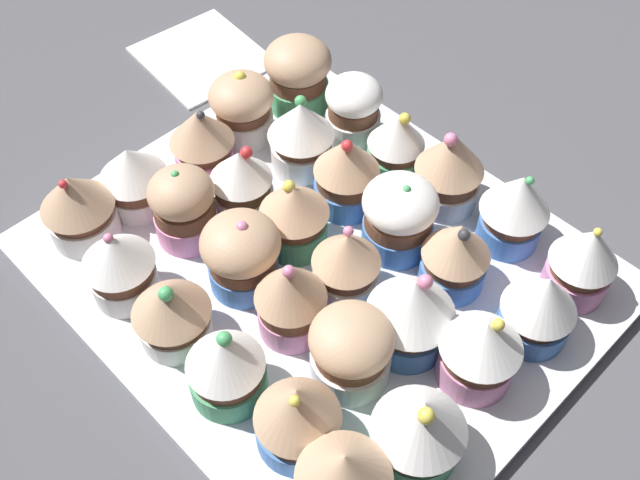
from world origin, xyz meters
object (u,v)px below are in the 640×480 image
(cupcake_1, at_px, (515,208))
(napkin, at_px, (202,55))
(cupcake_16, at_px, (241,182))
(cupcake_28, at_px, (119,266))
(cupcake_18, at_px, (419,427))
(cupcake_0, at_px, (583,261))
(cupcake_2, at_px, (449,169))
(cupcake_8, at_px, (399,215))
(cupcake_14, at_px, (346,264))
(cupcake_23, at_px, (134,177))
(cupcake_6, at_px, (540,306))
(cupcake_9, at_px, (347,172))
(cupcake_22, at_px, (184,206))
(cupcake_4, at_px, (353,108))
(cupcake_26, at_px, (226,366))
(cupcake_7, at_px, (456,254))
(cupcake_25, at_px, (298,415))
(cupcake_29, at_px, (78,206))
(cupcake_5, at_px, (298,73))
(cupcake_19, at_px, (351,349))
(cupcake_11, at_px, (242,107))
(cupcake_15, at_px, (297,213))
(cupcake_24, at_px, (344,478))
(cupcake_13, at_px, (411,311))
(cupcake_20, at_px, (291,297))
(cupcake_17, at_px, (198,142))
(cupcake_3, at_px, (396,142))
(cupcake_12, at_px, (480,350))
(cupcake_27, at_px, (171,311))
(cupcake_21, at_px, (242,254))
(baking_tray, at_px, (320,266))

(cupcake_1, relative_size, napkin, 0.61)
(cupcake_16, xyz_separation_m, cupcake_28, (-0.00, 0.13, 0.00))
(cupcake_18, bearing_deg, cupcake_0, -89.56)
(cupcake_2, relative_size, cupcake_8, 1.12)
(cupcake_16, bearing_deg, cupcake_14, -179.51)
(cupcake_18, height_order, cupcake_23, cupcake_18)
(cupcake_6, distance_m, cupcake_16, 0.27)
(cupcake_9, relative_size, cupcake_22, 1.06)
(cupcake_4, relative_size, cupcake_26, 0.94)
(cupcake_7, xyz_separation_m, cupcake_25, (-0.01, 0.19, -0.00))
(cupcake_16, bearing_deg, cupcake_29, 57.75)
(cupcake_5, distance_m, cupcake_22, 0.20)
(cupcake_9, bearing_deg, cupcake_16, 50.90)
(napkin, bearing_deg, cupcake_22, 138.99)
(cupcake_0, distance_m, cupcake_16, 0.29)
(cupcake_2, xyz_separation_m, cupcake_19, (-0.06, 0.19, -0.01))
(cupcake_11, bearing_deg, cupcake_0, -167.86)
(cupcake_28, bearing_deg, cupcake_15, -112.86)
(cupcake_24, height_order, cupcake_28, same)
(cupcake_1, relative_size, cupcake_23, 1.19)
(cupcake_1, relative_size, cupcake_13, 0.97)
(cupcake_20, bearing_deg, cupcake_25, 139.69)
(cupcake_17, distance_m, cupcake_20, 0.19)
(cupcake_17, relative_size, cupcake_22, 0.99)
(cupcake_26, bearing_deg, cupcake_3, -75.26)
(cupcake_5, xyz_separation_m, cupcake_17, (-0.01, 0.13, -0.00))
(cupcake_12, xyz_separation_m, cupcake_22, (0.26, 0.07, 0.00))
(cupcake_3, height_order, cupcake_19, cupcake_3)
(cupcake_27, bearing_deg, cupcake_9, -88.33)
(cupcake_1, distance_m, cupcake_15, 0.18)
(cupcake_11, relative_size, cupcake_23, 1.08)
(cupcake_3, xyz_separation_m, cupcake_12, (-0.19, 0.12, 0.00))
(cupcake_0, distance_m, cupcake_9, 0.21)
(cupcake_7, bearing_deg, cupcake_4, -20.98)
(cupcake_7, distance_m, cupcake_21, 0.17)
(baking_tray, xyz_separation_m, cupcake_22, (0.10, 0.06, 0.04))
(cupcake_18, relative_size, cupcake_22, 1.05)
(cupcake_4, xyz_separation_m, cupcake_23, (0.07, 0.20, -0.00))
(cupcake_14, relative_size, cupcake_20, 0.86)
(cupcake_21, height_order, cupcake_29, cupcake_21)
(cupcake_5, relative_size, cupcake_22, 1.00)
(cupcake_1, bearing_deg, cupcake_29, 44.66)
(cupcake_7, relative_size, cupcake_14, 1.04)
(cupcake_15, height_order, cupcake_20, cupcake_20)
(cupcake_8, xyz_separation_m, cupcake_26, (-0.01, 0.19, -0.00))
(cupcake_3, relative_size, cupcake_23, 1.06)
(cupcake_28, bearing_deg, cupcake_12, -149.99)
(baking_tray, height_order, cupcake_11, cupcake_11)
(cupcake_5, xyz_separation_m, cupcake_6, (-0.33, 0.06, -0.00))
(cupcake_4, relative_size, cupcake_13, 0.82)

